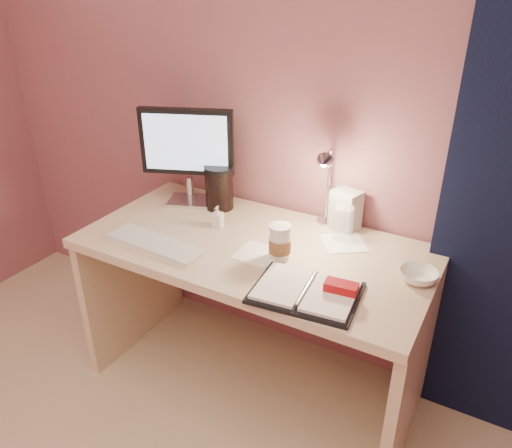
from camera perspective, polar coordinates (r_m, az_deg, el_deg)
The scene contains 13 objects.
desk at distance 2.17m, azimuth 0.79°, elevation -6.63°, with size 1.40×0.70×0.73m.
monitor at distance 2.27m, azimuth -7.86°, elevation 8.62°, with size 0.40×0.21×0.45m.
keyboard at distance 2.01m, azimuth -11.40°, elevation -2.24°, with size 0.42×0.12×0.02m, color white.
planner at distance 1.70m, azimuth 6.08°, elevation -7.65°, with size 0.38×0.30×0.06m.
paper_a at distance 1.92m, azimuth 0.15°, elevation -3.40°, with size 0.15×0.15×0.00m, color white.
paper_c at distance 2.03m, azimuth 10.01°, elevation -2.13°, with size 0.16×0.16×0.00m, color white.
coffee_cup at distance 1.87m, azimuth 2.74°, elevation -2.17°, with size 0.08×0.08×0.14m.
clear_cup at distance 2.03m, azimuth 9.93°, elevation 0.08°, with size 0.08×0.08×0.14m, color white.
bowl at distance 1.84m, azimuth 18.09°, elevation -5.68°, with size 0.13×0.13×0.04m, color white.
lotion_bottle at distance 2.11m, azimuth -4.42°, elevation 0.85°, with size 0.04×0.04×0.09m, color silver.
dark_jar at distance 2.26m, azimuth -4.22°, elevation 3.96°, with size 0.13×0.13×0.18m, color black.
product_box at distance 2.11m, azimuth 10.20°, elevation 1.60°, with size 0.11×0.09×0.17m, color silver.
desk_lamp at distance 2.01m, azimuth 6.97°, elevation 4.93°, with size 0.11×0.22×0.36m.
Camera 1 is at (0.85, -0.13, 1.71)m, focal length 35.00 mm.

